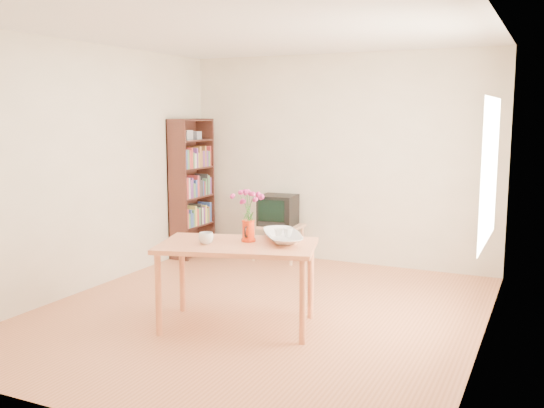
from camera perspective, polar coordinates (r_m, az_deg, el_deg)
The scene contains 11 objects.
room at distance 5.55m, azimuth -1.03°, elevation 2.65°, with size 4.50×4.50×4.50m.
table at distance 5.30m, azimuth -3.28°, elevation -4.64°, with size 1.50×1.10×0.75m.
tv_stand at distance 7.75m, azimuth 0.58°, elevation -2.50°, with size 0.60×0.45×0.46m.
bookshelf at distance 8.03m, azimuth -7.54°, elevation 1.09°, with size 0.28×0.70×1.80m.
pitcher at distance 5.35m, azimuth -2.22°, elevation -2.61°, with size 0.13×0.20×0.19m.
flowers at distance 5.30m, azimuth -2.25°, elevation -0.00°, with size 0.22×0.22×0.31m, color #D83286, non-canonical shape.
mug at distance 5.27m, azimuth -6.23°, elevation -3.23°, with size 0.13×0.13×0.10m, color white.
bowl at distance 5.34m, azimuth 1.00°, elevation -1.21°, with size 0.46×0.46×0.43m, color white.
teacup_a at distance 5.37m, azimuth 0.61°, elevation -1.67°, with size 0.06×0.06×0.06m, color white.
teacup_b at distance 5.35m, azimuth 1.52°, elevation -1.65°, with size 0.07×0.07×0.07m, color white.
television at distance 7.71m, azimuth 0.62°, elevation -0.52°, with size 0.47×0.45×0.38m.
Camera 1 is at (2.47, -4.95, 1.87)m, focal length 40.00 mm.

